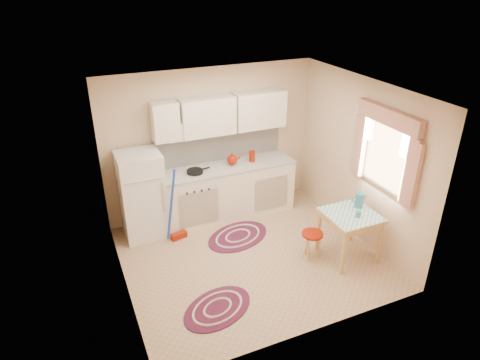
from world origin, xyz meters
name	(u,v)px	position (x,y,z in m)	size (l,w,h in m)	color
room_shell	(255,151)	(0.16, 0.24, 1.60)	(3.64, 3.60, 2.52)	tan
fridge	(142,195)	(-1.28, 1.25, 0.70)	(0.65, 0.60, 1.40)	white
broom	(177,206)	(-0.83, 0.90, 0.60)	(0.28, 0.12, 1.20)	#1D45B6
base_cabinets	(228,191)	(0.18, 1.30, 0.44)	(2.25, 0.60, 0.88)	white
countertop	(228,167)	(0.18, 1.30, 0.90)	(2.27, 0.62, 0.04)	beige
frying_pan	(195,172)	(-0.41, 1.25, 0.94)	(0.26, 0.26, 0.05)	black
red_kettle	(232,160)	(0.26, 1.30, 1.02)	(0.19, 0.17, 0.19)	#941705
red_canister	(252,157)	(0.62, 1.30, 1.00)	(0.10, 0.10, 0.16)	#941705
table	(348,236)	(1.32, -0.54, 0.36)	(0.72, 0.72, 0.72)	#DBB26D
stool	(312,245)	(0.83, -0.35, 0.21)	(0.31, 0.31, 0.42)	#941705
coffee_pot	(360,198)	(1.54, -0.42, 0.88)	(0.16, 0.13, 0.31)	teal
mug	(358,214)	(1.36, -0.64, 0.77)	(0.08, 0.08, 0.10)	teal
rug_center	(238,236)	(0.04, 0.57, 0.01)	(1.08, 0.72, 0.02)	maroon
rug_left	(218,308)	(-0.83, -0.81, 0.01)	(0.98, 0.65, 0.02)	maroon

